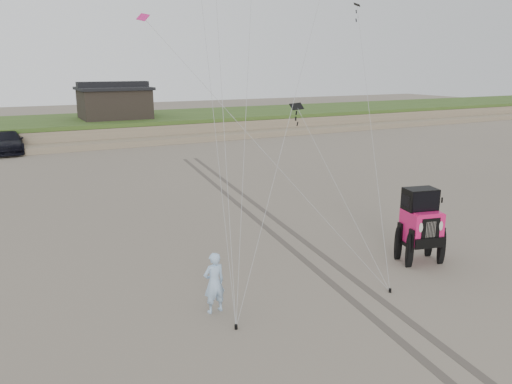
# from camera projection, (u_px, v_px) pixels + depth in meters

# --- Properties ---
(ground) EXTENTS (160.00, 160.00, 0.00)m
(ground) POSITION_uv_depth(u_px,v_px,m) (333.00, 299.00, 14.27)
(ground) COLOR #6B6054
(ground) RESTS_ON ground
(dune_ridge) EXTENTS (160.00, 14.25, 1.73)m
(dune_ridge) POSITION_uv_depth(u_px,v_px,m) (93.00, 128.00, 46.29)
(dune_ridge) COLOR #7A6B54
(dune_ridge) RESTS_ON ground
(cabin) EXTENTS (6.40, 5.40, 3.35)m
(cabin) POSITION_uv_depth(u_px,v_px,m) (114.00, 102.00, 46.16)
(cabin) COLOR black
(cabin) RESTS_ON dune_ridge
(truck_c) EXTENTS (2.58, 5.79, 1.65)m
(truck_c) POSITION_uv_depth(u_px,v_px,m) (7.00, 142.00, 38.15)
(truck_c) COLOR black
(truck_c) RESTS_ON ground
(jeep) EXTENTS (3.51, 5.82, 2.02)m
(jeep) POSITION_uv_depth(u_px,v_px,m) (421.00, 234.00, 16.75)
(jeep) COLOR #DF1A63
(jeep) RESTS_ON ground
(man) EXTENTS (0.66, 0.46, 1.70)m
(man) POSITION_uv_depth(u_px,v_px,m) (214.00, 283.00, 13.33)
(man) COLOR #8CA8D9
(man) RESTS_ON ground
(stake_main) EXTENTS (0.08, 0.08, 0.12)m
(stake_main) POSITION_uv_depth(u_px,v_px,m) (236.00, 327.00, 12.63)
(stake_main) COLOR black
(stake_main) RESTS_ON ground
(stake_aux) EXTENTS (0.08, 0.08, 0.12)m
(stake_aux) POSITION_uv_depth(u_px,v_px,m) (390.00, 290.00, 14.68)
(stake_aux) COLOR black
(stake_aux) RESTS_ON ground
(tire_tracks) EXTENTS (5.22, 29.74, 0.01)m
(tire_tracks) POSITION_uv_depth(u_px,v_px,m) (262.00, 217.00, 22.04)
(tire_tracks) COLOR #4C443D
(tire_tracks) RESTS_ON ground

